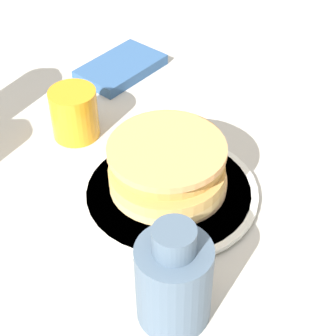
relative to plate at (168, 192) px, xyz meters
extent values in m
plane|color=#BCB7AD|center=(-0.01, 0.00, -0.01)|extent=(4.00, 4.00, 0.00)
cylinder|color=silver|center=(0.00, 0.00, 0.00)|extent=(0.24, 0.24, 0.01)
cylinder|color=silver|center=(0.00, 0.00, 0.00)|extent=(0.26, 0.26, 0.01)
cylinder|color=#E1B178|center=(-0.01, 0.00, 0.01)|extent=(0.16, 0.16, 0.02)
cylinder|color=#D9B36D|center=(0.01, 0.00, 0.03)|extent=(0.16, 0.16, 0.01)
cylinder|color=tan|center=(0.01, 0.00, 0.05)|extent=(0.16, 0.16, 0.02)
cylinder|color=#BD8B43|center=(0.00, 0.00, 0.06)|extent=(0.16, 0.16, 0.01)
cylinder|color=tan|center=(0.00, 0.00, 0.07)|extent=(0.16, 0.16, 0.01)
cylinder|color=tan|center=(0.01, 0.00, 0.09)|extent=(0.16, 0.16, 0.01)
cylinder|color=orange|center=(-0.09, -0.19, 0.03)|extent=(0.08, 0.08, 0.08)
cylinder|color=#4C6075|center=(0.18, 0.07, 0.05)|extent=(0.09, 0.09, 0.11)
cylinder|color=#4C6075|center=(0.18, 0.07, 0.12)|extent=(0.05, 0.05, 0.03)
cube|color=#33598C|center=(-0.28, -0.20, 0.00)|extent=(0.18, 0.15, 0.02)
camera|label=1|loc=(0.55, 0.20, 0.56)|focal=60.00mm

